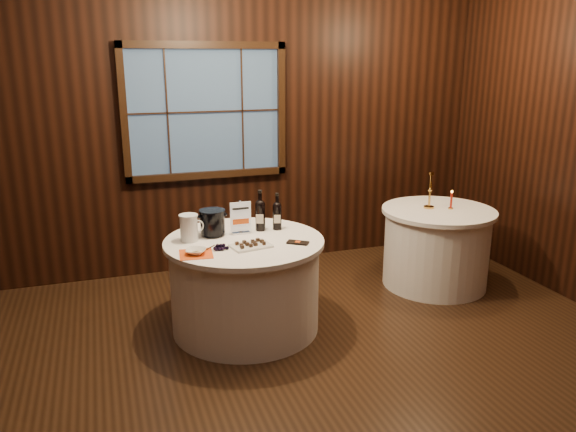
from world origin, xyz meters
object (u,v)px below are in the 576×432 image
object	(u,v)px
side_table	(436,247)
port_bottle_left	(260,213)
port_bottle_right	(277,214)
chocolate_box	(298,243)
sign_stand	(241,222)
grape_bunch	(220,247)
chocolate_plate	(251,245)
glass_pitcher	(189,228)
ice_bucket	(213,222)
red_candle	(451,202)
main_table	(245,284)
cracker_bowl	(196,251)
brass_candlestick	(430,195)

from	to	relation	value
side_table	port_bottle_left	size ratio (longest dim) A/B	3.12
port_bottle_right	chocolate_box	world-z (taller)	port_bottle_right
sign_stand	grape_bunch	size ratio (longest dim) A/B	1.50
chocolate_plate	glass_pitcher	size ratio (longest dim) A/B	1.53
sign_stand	ice_bucket	bearing A→B (deg)	175.46
port_bottle_right	red_candle	world-z (taller)	port_bottle_right
side_table	chocolate_plate	bearing A→B (deg)	-166.04
chocolate_plate	chocolate_box	bearing A→B (deg)	-5.56
sign_stand	grape_bunch	world-z (taller)	sign_stand
side_table	port_bottle_left	bearing A→B (deg)	-176.67
port_bottle_left	grape_bunch	world-z (taller)	port_bottle_left
chocolate_plate	chocolate_box	size ratio (longest dim) A/B	1.96
main_table	port_bottle_left	size ratio (longest dim) A/B	3.70
chocolate_box	port_bottle_left	bearing A→B (deg)	148.95
sign_stand	cracker_bowl	bearing A→B (deg)	-138.34
red_candle	brass_candlestick	bearing A→B (deg)	151.35
port_bottle_right	grape_bunch	distance (m)	0.68
ice_bucket	brass_candlestick	distance (m)	2.15
side_table	chocolate_box	bearing A→B (deg)	-161.88
port_bottle_right	chocolate_box	xyz separation A→B (m)	(0.04, -0.41, -0.13)
main_table	chocolate_box	distance (m)	0.59
glass_pitcher	red_candle	world-z (taller)	glass_pitcher
port_bottle_right	glass_pitcher	bearing A→B (deg)	-157.98
ice_bucket	chocolate_plate	xyz separation A→B (m)	(0.22, -0.37, -0.10)
sign_stand	glass_pitcher	world-z (taller)	sign_stand
brass_candlestick	red_candle	xyz separation A→B (m)	(0.18, -0.10, -0.05)
ice_bucket	grape_bunch	distance (m)	0.37
port_bottle_right	glass_pitcher	world-z (taller)	port_bottle_right
side_table	sign_stand	size ratio (longest dim) A/B	3.86
brass_candlestick	sign_stand	bearing A→B (deg)	-173.82
cracker_bowl	brass_candlestick	bearing A→B (deg)	14.12
sign_stand	ice_bucket	distance (m)	0.23
side_table	grape_bunch	bearing A→B (deg)	-167.86
port_bottle_right	brass_candlestick	world-z (taller)	brass_candlestick
main_table	brass_candlestick	distance (m)	2.03
main_table	port_bottle_right	bearing A→B (deg)	27.84
side_table	cracker_bowl	bearing A→B (deg)	-167.76
main_table	chocolate_box	xyz separation A→B (m)	(0.37, -0.23, 0.39)
cracker_bowl	grape_bunch	bearing A→B (deg)	13.40
port_bottle_right	grape_bunch	xyz separation A→B (m)	(-0.56, -0.36, -0.11)
main_table	chocolate_plate	xyz separation A→B (m)	(0.00, -0.20, 0.40)
ice_bucket	port_bottle_left	bearing A→B (deg)	2.28
glass_pitcher	side_table	bearing A→B (deg)	-2.14
glass_pitcher	red_candle	xyz separation A→B (m)	(2.53, 0.16, -0.04)
side_table	cracker_bowl	xyz separation A→B (m)	(-2.42, -0.53, 0.40)
port_bottle_left	chocolate_box	size ratio (longest dim) A/B	2.07
grape_bunch	glass_pitcher	distance (m)	0.35
sign_stand	red_candle	world-z (taller)	sign_stand
side_table	ice_bucket	size ratio (longest dim) A/B	4.99
chocolate_box	grape_bunch	world-z (taller)	grape_bunch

